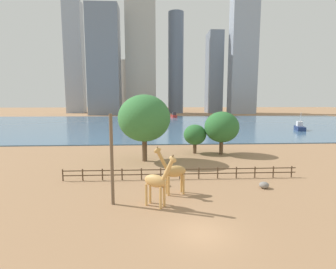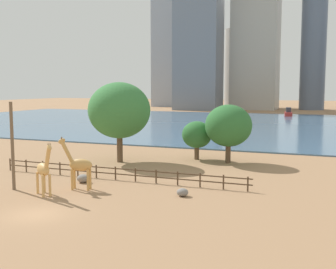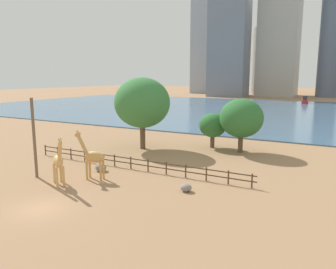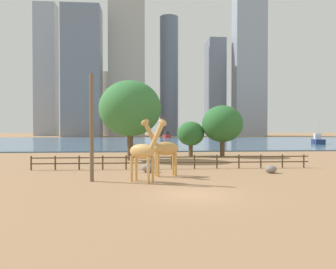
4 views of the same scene
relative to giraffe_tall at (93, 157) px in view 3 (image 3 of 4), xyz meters
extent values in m
plane|color=#9E7551|center=(1.28, 72.62, -2.20)|extent=(400.00, 400.00, 0.00)
cube|color=#476B8C|center=(1.28, 69.62, -2.10)|extent=(180.00, 86.00, 0.20)
cylinder|color=tan|center=(-0.47, -0.40, -1.27)|extent=(0.26, 0.26, 1.87)
cylinder|color=tan|center=(-0.59, 0.16, -1.27)|extent=(0.26, 0.26, 1.87)
cylinder|color=tan|center=(0.94, -0.08, -1.27)|extent=(0.26, 0.26, 1.87)
cylinder|color=tan|center=(0.82, 0.48, -1.27)|extent=(0.26, 0.26, 1.87)
ellipsoid|color=tan|center=(0.18, 0.04, -0.01)|extent=(2.19, 1.26, 1.08)
cylinder|color=tan|center=(-1.03, -0.23, 1.13)|extent=(1.26, 0.59, 2.00)
ellipsoid|color=tan|center=(-1.47, -0.33, 2.05)|extent=(0.84, 0.50, 0.68)
cone|color=brown|center=(-1.45, -0.41, 2.37)|extent=(0.12, 0.12, 0.20)
cone|color=brown|center=(-1.49, -0.25, 2.37)|extent=(0.12, 0.12, 0.20)
cylinder|color=tan|center=(-0.96, -2.83, -1.28)|extent=(0.30, 0.30, 1.84)
cylinder|color=tan|center=(-1.28, -3.30, -1.28)|extent=(0.30, 0.30, 1.84)
cylinder|color=tan|center=(-2.14, -2.03, -1.28)|extent=(0.30, 0.30, 1.84)
cylinder|color=tan|center=(-2.46, -2.50, -1.28)|extent=(0.30, 0.30, 1.84)
ellipsoid|color=tan|center=(-1.71, -2.67, -0.04)|extent=(2.14, 1.82, 1.07)
cylinder|color=tan|center=(-0.70, -3.36, 1.08)|extent=(1.19, 0.96, 1.96)
ellipsoid|color=tan|center=(-0.31, -3.62, 1.98)|extent=(0.83, 0.71, 0.68)
cone|color=brown|center=(-0.27, -3.55, 2.29)|extent=(0.13, 0.13, 0.19)
cone|color=brown|center=(-0.36, -3.68, 2.29)|extent=(0.13, 0.13, 0.19)
cylinder|color=brown|center=(-5.29, -2.12, 1.64)|extent=(0.28, 0.28, 7.68)
ellipsoid|color=gray|center=(-1.15, 2.42, -1.81)|extent=(1.21, 1.05, 0.79)
ellipsoid|color=gray|center=(9.18, 1.10, -1.87)|extent=(0.97, 0.89, 0.67)
cylinder|color=#4C3826|center=(-11.72, 4.62, -1.55)|extent=(0.14, 0.14, 1.30)
cylinder|color=#4C3826|center=(-9.59, 4.62, -1.55)|extent=(0.14, 0.14, 1.30)
cylinder|color=#4C3826|center=(-7.46, 4.62, -1.55)|extent=(0.14, 0.14, 1.30)
cylinder|color=#4C3826|center=(-5.32, 4.62, -1.55)|extent=(0.14, 0.14, 1.30)
cylinder|color=#4C3826|center=(-3.19, 4.62, -1.55)|extent=(0.14, 0.14, 1.30)
cylinder|color=#4C3826|center=(-1.05, 4.62, -1.55)|extent=(0.14, 0.14, 1.30)
cylinder|color=#4C3826|center=(1.08, 4.62, -1.55)|extent=(0.14, 0.14, 1.30)
cylinder|color=#4C3826|center=(3.21, 4.62, -1.55)|extent=(0.14, 0.14, 1.30)
cylinder|color=#4C3826|center=(5.35, 4.62, -1.55)|extent=(0.14, 0.14, 1.30)
cylinder|color=#4C3826|center=(7.48, 4.62, -1.55)|extent=(0.14, 0.14, 1.30)
cylinder|color=#4C3826|center=(9.62, 4.62, -1.55)|extent=(0.14, 0.14, 1.30)
cylinder|color=#4C3826|center=(11.75, 4.62, -1.55)|extent=(0.14, 0.14, 1.30)
cylinder|color=#4C3826|center=(13.88, 4.62, -1.55)|extent=(0.14, 0.14, 1.30)
cube|color=#4C3826|center=(1.28, 4.62, -1.10)|extent=(26.10, 0.08, 0.10)
cube|color=#4C3826|center=(1.28, 4.62, -1.62)|extent=(26.10, 0.08, 0.10)
cylinder|color=brown|center=(4.94, 18.55, -1.39)|extent=(0.58, 0.58, 1.63)
ellipsoid|color=#2D6B33|center=(4.94, 18.55, 0.90)|extent=(3.69, 3.69, 3.32)
cylinder|color=brown|center=(-3.12, 13.51, -0.58)|extent=(0.70, 0.70, 3.25)
ellipsoid|color=#387A3D|center=(-3.12, 13.51, 4.00)|extent=(7.39, 7.39, 6.65)
cylinder|color=brown|center=(9.11, 17.61, -1.08)|extent=(0.61, 0.61, 2.24)
ellipsoid|color=#2D6B33|center=(9.11, 17.61, 2.24)|extent=(5.50, 5.50, 4.95)
cube|color=#B22D28|center=(7.98, 102.88, -1.40)|extent=(2.90, 6.24, 1.20)
cube|color=#333338|center=(8.08, 102.13, -0.08)|extent=(1.70, 2.33, 1.44)
cylinder|color=slate|center=(12.64, 147.83, 29.25)|extent=(9.75, 9.75, 62.91)
cylinder|color=#ADA89E|center=(-18.55, 157.90, 15.04)|extent=(13.86, 13.86, 34.49)
cube|color=slate|center=(-29.50, 130.04, 27.94)|extent=(17.52, 12.44, 60.29)
cube|color=#939EAD|center=(-52.54, 153.15, 32.66)|extent=(11.14, 8.60, 69.72)
camera|label=1|loc=(-1.80, -23.59, 6.63)|focal=28.00mm
camera|label=2|loc=(20.32, -30.80, 6.69)|focal=45.00mm
camera|label=3|loc=(20.42, -22.98, 7.46)|focal=35.00mm
camera|label=4|loc=(-1.71, -25.79, 1.56)|focal=35.00mm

